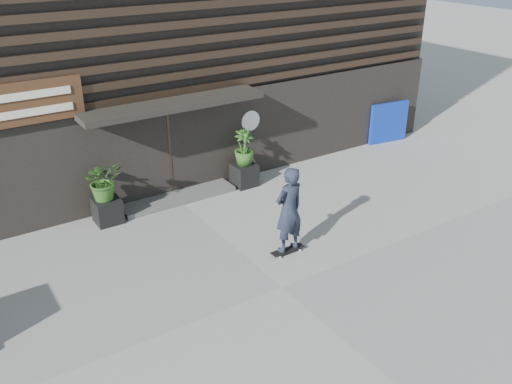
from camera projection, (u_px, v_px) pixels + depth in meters
ground at (282, 287)px, 10.65m from camera, size 80.00×80.00×0.00m
entrance_step at (178, 197)px, 14.09m from camera, size 3.00×0.80×0.12m
planter_pot_left at (107, 210)px, 12.90m from camera, size 0.60×0.60×0.60m
bamboo_left at (103, 180)px, 12.56m from camera, size 0.86×0.75×0.96m
planter_pot_right at (244, 175)px, 14.77m from camera, size 0.60×0.60×0.60m
bamboo_right at (244, 148)px, 14.43m from camera, size 0.54×0.54×0.96m
blue_tarp at (389, 123)px, 17.64m from camera, size 1.40×0.30×1.30m
building at (91, 13)px, 16.43m from camera, size 18.00×11.00×8.00m
skateboarder at (289, 210)px, 11.32m from camera, size 0.78×0.52×1.99m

